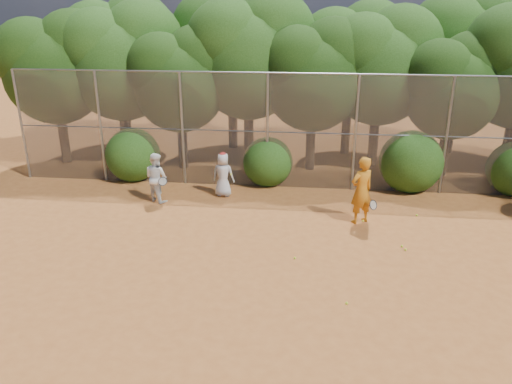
# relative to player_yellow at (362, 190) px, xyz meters

# --- Properties ---
(ground) EXTENTS (80.00, 80.00, 0.00)m
(ground) POSITION_rel_player_yellow_xyz_m (-2.05, -3.19, -1.02)
(ground) COLOR #9B5423
(ground) RESTS_ON ground
(fence_back) EXTENTS (20.05, 0.09, 4.03)m
(fence_back) POSITION_rel_player_yellow_xyz_m (-2.16, 2.81, 1.03)
(fence_back) COLOR gray
(fence_back) RESTS_ON ground
(tree_0) EXTENTS (4.38, 3.81, 6.00)m
(tree_0) POSITION_rel_player_yellow_xyz_m (-11.49, 4.84, 2.91)
(tree_0) COLOR black
(tree_0) RESTS_ON ground
(tree_1) EXTENTS (4.64, 4.03, 6.35)m
(tree_1) POSITION_rel_player_yellow_xyz_m (-8.99, 5.35, 3.15)
(tree_1) COLOR black
(tree_1) RESTS_ON ground
(tree_2) EXTENTS (3.99, 3.47, 5.47)m
(tree_2) POSITION_rel_player_yellow_xyz_m (-6.49, 4.64, 2.57)
(tree_2) COLOR black
(tree_2) RESTS_ON ground
(tree_3) EXTENTS (4.89, 4.26, 6.70)m
(tree_3) POSITION_rel_player_yellow_xyz_m (-3.98, 5.65, 3.38)
(tree_3) COLOR black
(tree_3) RESTS_ON ground
(tree_4) EXTENTS (4.19, 3.64, 5.73)m
(tree_4) POSITION_rel_player_yellow_xyz_m (-1.49, 5.04, 2.74)
(tree_4) COLOR black
(tree_4) RESTS_ON ground
(tree_5) EXTENTS (4.51, 3.92, 6.17)m
(tree_5) POSITION_rel_player_yellow_xyz_m (1.01, 5.85, 3.03)
(tree_5) COLOR black
(tree_5) RESTS_ON ground
(tree_6) EXTENTS (3.86, 3.36, 5.29)m
(tree_6) POSITION_rel_player_yellow_xyz_m (3.50, 4.84, 2.45)
(tree_6) COLOR black
(tree_6) RESTS_ON ground
(tree_9) EXTENTS (4.83, 4.20, 6.62)m
(tree_9) POSITION_rel_player_yellow_xyz_m (-9.98, 7.65, 3.32)
(tree_9) COLOR black
(tree_9) RESTS_ON ground
(tree_10) EXTENTS (5.15, 4.48, 7.06)m
(tree_10) POSITION_rel_player_yellow_xyz_m (-4.98, 7.85, 3.61)
(tree_10) COLOR black
(tree_10) RESTS_ON ground
(tree_11) EXTENTS (4.64, 4.03, 6.35)m
(tree_11) POSITION_rel_player_yellow_xyz_m (0.01, 7.45, 3.15)
(tree_11) COLOR black
(tree_11) RESTS_ON ground
(tree_12) EXTENTS (5.02, 4.37, 6.88)m
(tree_12) POSITION_rel_player_yellow_xyz_m (4.52, 8.05, 3.49)
(tree_12) COLOR black
(tree_12) RESTS_ON ground
(bush_0) EXTENTS (2.00, 2.00, 2.00)m
(bush_0) POSITION_rel_player_yellow_xyz_m (-8.05, 3.11, -0.02)
(bush_0) COLOR #1E4411
(bush_0) RESTS_ON ground
(bush_1) EXTENTS (1.80, 1.80, 1.80)m
(bush_1) POSITION_rel_player_yellow_xyz_m (-3.05, 3.11, -0.12)
(bush_1) COLOR #1E4411
(bush_1) RESTS_ON ground
(bush_2) EXTENTS (2.20, 2.20, 2.20)m
(bush_2) POSITION_rel_player_yellow_xyz_m (1.95, 3.11, 0.08)
(bush_2) COLOR #1E4411
(bush_2) RESTS_ON ground
(player_yellow) EXTENTS (0.95, 0.81, 2.04)m
(player_yellow) POSITION_rel_player_yellow_xyz_m (0.00, 0.00, 0.00)
(player_yellow) COLOR orange
(player_yellow) RESTS_ON ground
(player_teen) EXTENTS (0.79, 0.57, 1.53)m
(player_teen) POSITION_rel_player_yellow_xyz_m (-4.43, 1.71, -0.26)
(player_teen) COLOR silver
(player_teen) RESTS_ON ground
(player_white) EXTENTS (1.00, 0.94, 1.64)m
(player_white) POSITION_rel_player_yellow_xyz_m (-6.53, 1.00, -0.20)
(player_white) COLOR white
(player_white) RESTS_ON ground
(ball_0) EXTENTS (0.07, 0.07, 0.07)m
(ball_0) POSITION_rel_player_yellow_xyz_m (1.08, -1.75, -0.98)
(ball_0) COLOR #D5EC2B
(ball_0) RESTS_ON ground
(ball_1) EXTENTS (0.07, 0.07, 0.07)m
(ball_1) POSITION_rel_player_yellow_xyz_m (0.12, 0.02, -0.98)
(ball_1) COLOR #D5EC2B
(ball_1) RESTS_ON ground
(ball_2) EXTENTS (0.07, 0.07, 0.07)m
(ball_2) POSITION_rel_player_yellow_xyz_m (-0.62, -4.48, -0.98)
(ball_2) COLOR #D5EC2B
(ball_2) RESTS_ON ground
(ball_3) EXTENTS (0.07, 0.07, 0.07)m
(ball_3) POSITION_rel_player_yellow_xyz_m (1.02, -1.55, -0.98)
(ball_3) COLOR #D5EC2B
(ball_3) RESTS_ON ground
(ball_4) EXTENTS (0.07, 0.07, 0.07)m
(ball_4) POSITION_rel_player_yellow_xyz_m (-1.83, -2.54, -0.98)
(ball_4) COLOR #D5EC2B
(ball_4) RESTS_ON ground
(ball_5) EXTENTS (0.07, 0.07, 0.07)m
(ball_5) POSITION_rel_player_yellow_xyz_m (1.81, 0.63, -0.98)
(ball_5) COLOR #D5EC2B
(ball_5) RESTS_ON ground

